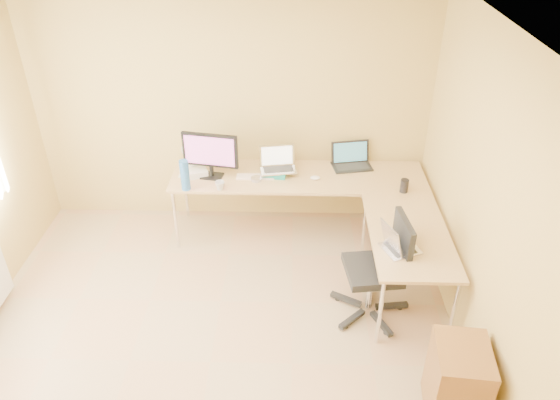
{
  "coord_description": "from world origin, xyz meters",
  "views": [
    {
      "loc": [
        0.65,
        -2.96,
        3.47
      ],
      "look_at": [
        0.55,
        1.1,
        0.9
      ],
      "focal_mm": 33.93,
      "sensor_mm": 36.0,
      "label": 1
    }
  ],
  "objects_px": {
    "laptop_return": "(402,239)",
    "cabinet": "(457,382)",
    "desk_return": "(404,265)",
    "water_bottle": "(185,175)",
    "keyboard": "(255,177)",
    "desk_fan": "(193,153)",
    "laptop_black": "(353,156)",
    "mug": "(220,186)",
    "desk_main": "(298,205)",
    "office_chair": "(373,269)",
    "monitor": "(210,156)",
    "laptop_center": "(278,160)"
  },
  "relations": [
    {
      "from": "laptop_black",
      "to": "desk_fan",
      "type": "xyz_separation_m",
      "value": [
        -1.7,
        0.0,
        0.01
      ]
    },
    {
      "from": "monitor",
      "to": "water_bottle",
      "type": "height_order",
      "value": "monitor"
    },
    {
      "from": "monitor",
      "to": "water_bottle",
      "type": "distance_m",
      "value": 0.35
    },
    {
      "from": "desk_return",
      "to": "water_bottle",
      "type": "distance_m",
      "value": 2.28
    },
    {
      "from": "laptop_return",
      "to": "monitor",
      "type": "bearing_deg",
      "value": 32.58
    },
    {
      "from": "desk_main",
      "to": "desk_fan",
      "type": "bearing_deg",
      "value": 169.93
    },
    {
      "from": "water_bottle",
      "to": "cabinet",
      "type": "xyz_separation_m",
      "value": [
        2.25,
        -2.0,
        -0.53
      ]
    },
    {
      "from": "laptop_center",
      "to": "desk_fan",
      "type": "relative_size",
      "value": 1.29
    },
    {
      "from": "laptop_return",
      "to": "office_chair",
      "type": "bearing_deg",
      "value": 62.48
    },
    {
      "from": "water_bottle",
      "to": "laptop_return",
      "type": "distance_m",
      "value": 2.19
    },
    {
      "from": "laptop_black",
      "to": "water_bottle",
      "type": "relative_size",
      "value": 1.29
    },
    {
      "from": "mug",
      "to": "office_chair",
      "type": "distance_m",
      "value": 1.73
    },
    {
      "from": "desk_main",
      "to": "laptop_center",
      "type": "height_order",
      "value": "laptop_center"
    },
    {
      "from": "laptop_return",
      "to": "desk_main",
      "type": "bearing_deg",
      "value": 11.4
    },
    {
      "from": "laptop_center",
      "to": "desk_fan",
      "type": "xyz_separation_m",
      "value": [
        -0.91,
        0.18,
        -0.03
      ]
    },
    {
      "from": "laptop_center",
      "to": "water_bottle",
      "type": "distance_m",
      "value": 0.97
    },
    {
      "from": "keyboard",
      "to": "desk_fan",
      "type": "height_order",
      "value": "desk_fan"
    },
    {
      "from": "desk_fan",
      "to": "water_bottle",
      "type": "bearing_deg",
      "value": -83.58
    },
    {
      "from": "monitor",
      "to": "water_bottle",
      "type": "relative_size",
      "value": 1.8
    },
    {
      "from": "mug",
      "to": "laptop_return",
      "type": "height_order",
      "value": "laptop_return"
    },
    {
      "from": "laptop_black",
      "to": "desk_return",
      "type": "bearing_deg",
      "value": -82.21
    },
    {
      "from": "laptop_center",
      "to": "laptop_return",
      "type": "height_order",
      "value": "laptop_center"
    },
    {
      "from": "laptop_center",
      "to": "laptop_black",
      "type": "relative_size",
      "value": 0.89
    },
    {
      "from": "water_bottle",
      "to": "desk_fan",
      "type": "xyz_separation_m",
      "value": [
        0.0,
        0.5,
        -0.02
      ]
    },
    {
      "from": "mug",
      "to": "desk_main",
      "type": "bearing_deg",
      "value": 20.74
    },
    {
      "from": "desk_return",
      "to": "office_chair",
      "type": "relative_size",
      "value": 1.29
    },
    {
      "from": "laptop_return",
      "to": "cabinet",
      "type": "relative_size",
      "value": 0.53
    },
    {
      "from": "keyboard",
      "to": "water_bottle",
      "type": "xyz_separation_m",
      "value": [
        -0.68,
        -0.25,
        0.15
      ]
    },
    {
      "from": "desk_main",
      "to": "laptop_return",
      "type": "relative_size",
      "value": 7.86
    },
    {
      "from": "water_bottle",
      "to": "cabinet",
      "type": "height_order",
      "value": "water_bottle"
    },
    {
      "from": "laptop_black",
      "to": "desk_fan",
      "type": "relative_size",
      "value": 1.44
    },
    {
      "from": "water_bottle",
      "to": "desk_fan",
      "type": "height_order",
      "value": "water_bottle"
    },
    {
      "from": "desk_return",
      "to": "cabinet",
      "type": "xyz_separation_m",
      "value": [
        0.15,
        -1.3,
        -0.01
      ]
    },
    {
      "from": "laptop_return",
      "to": "cabinet",
      "type": "xyz_separation_m",
      "value": [
        0.27,
        -1.06,
        -0.48
      ]
    },
    {
      "from": "desk_fan",
      "to": "laptop_return",
      "type": "xyz_separation_m",
      "value": [
        1.98,
        -1.44,
        -0.03
      ]
    },
    {
      "from": "desk_main",
      "to": "laptop_center",
      "type": "relative_size",
      "value": 7.22
    },
    {
      "from": "desk_return",
      "to": "cabinet",
      "type": "relative_size",
      "value": 2.03
    },
    {
      "from": "desk_main",
      "to": "laptop_black",
      "type": "height_order",
      "value": "laptop_black"
    },
    {
      "from": "water_bottle",
      "to": "desk_fan",
      "type": "distance_m",
      "value": 0.5
    },
    {
      "from": "monitor",
      "to": "laptop_return",
      "type": "xyz_separation_m",
      "value": [
        1.75,
        -1.19,
        -0.13
      ]
    },
    {
      "from": "laptop_black",
      "to": "laptop_return",
      "type": "xyz_separation_m",
      "value": [
        0.28,
        -1.44,
        -0.02
      ]
    },
    {
      "from": "desk_fan",
      "to": "cabinet",
      "type": "bearing_deg",
      "value": -41.53
    },
    {
      "from": "office_chair",
      "to": "cabinet",
      "type": "relative_size",
      "value": 1.58
    },
    {
      "from": "monitor",
      "to": "cabinet",
      "type": "xyz_separation_m",
      "value": [
        2.03,
        -2.25,
        -0.62
      ]
    },
    {
      "from": "desk_main",
      "to": "office_chair",
      "type": "relative_size",
      "value": 2.62
    },
    {
      "from": "water_bottle",
      "to": "laptop_black",
      "type": "bearing_deg",
      "value": 16.3
    },
    {
      "from": "laptop_center",
      "to": "water_bottle",
      "type": "bearing_deg",
      "value": -170.11
    },
    {
      "from": "office_chair",
      "to": "desk_main",
      "type": "bearing_deg",
      "value": 110.52
    },
    {
      "from": "monitor",
      "to": "keyboard",
      "type": "bearing_deg",
      "value": 9.41
    },
    {
      "from": "desk_fan",
      "to": "office_chair",
      "type": "relative_size",
      "value": 0.28
    }
  ]
}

